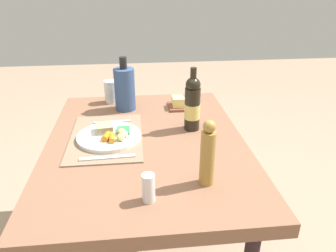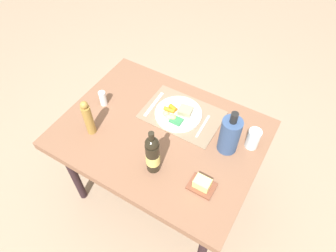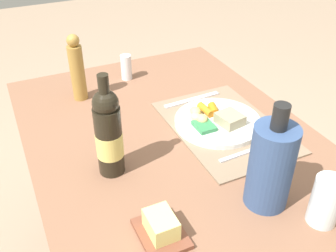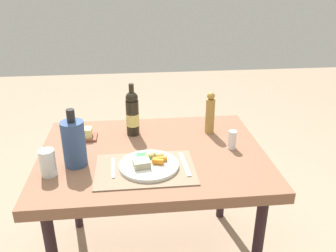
{
  "view_description": "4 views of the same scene",
  "coord_description": "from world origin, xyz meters",
  "px_view_note": "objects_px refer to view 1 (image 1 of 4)",
  "views": [
    {
      "loc": [
        1.24,
        -0.03,
        1.37
      ],
      "look_at": [
        -0.02,
        0.1,
        0.76
      ],
      "focal_mm": 34.5,
      "sensor_mm": 36.0,
      "label": 1
    },
    {
      "loc": [
        -0.57,
        0.88,
        2.06
      ],
      "look_at": [
        -0.03,
        -0.04,
        0.73
      ],
      "focal_mm": 32.47,
      "sensor_mm": 36.0,
      "label": 2
    },
    {
      "loc": [
        -0.89,
        0.42,
        1.4
      ],
      "look_at": [
        0.0,
        0.0,
        0.73
      ],
      "focal_mm": 41.36,
      "sensor_mm": 36.0,
      "label": 3
    },
    {
      "loc": [
        -0.09,
        -1.57,
        1.55
      ],
      "look_at": [
        0.09,
        0.1,
        0.8
      ],
      "focal_mm": 37.78,
      "sensor_mm": 36.0,
      "label": 4
    }
  ],
  "objects_px": {
    "wine_bottle": "(192,104)",
    "water_tumbler": "(111,93)",
    "dinner_plate": "(110,135)",
    "fork": "(112,122)",
    "salt_shaker": "(148,188)",
    "butter_dish": "(178,103)",
    "pepper_mill": "(208,154)",
    "dining_table": "(146,154)",
    "knife": "(108,157)",
    "cooler_bottle": "(125,89)"
  },
  "relations": [
    {
      "from": "pepper_mill",
      "to": "water_tumbler",
      "type": "distance_m",
      "value": 0.89
    },
    {
      "from": "water_tumbler",
      "to": "butter_dish",
      "type": "height_order",
      "value": "water_tumbler"
    },
    {
      "from": "dining_table",
      "to": "salt_shaker",
      "type": "distance_m",
      "value": 0.42
    },
    {
      "from": "water_tumbler",
      "to": "dining_table",
      "type": "bearing_deg",
      "value": 19.84
    },
    {
      "from": "fork",
      "to": "knife",
      "type": "xyz_separation_m",
      "value": [
        0.33,
        -0.0,
        0.0
      ]
    },
    {
      "from": "dinner_plate",
      "to": "cooler_bottle",
      "type": "height_order",
      "value": "cooler_bottle"
    },
    {
      "from": "dining_table",
      "to": "dinner_plate",
      "type": "height_order",
      "value": "dinner_plate"
    },
    {
      "from": "dinner_plate",
      "to": "water_tumbler",
      "type": "height_order",
      "value": "water_tumbler"
    },
    {
      "from": "fork",
      "to": "salt_shaker",
      "type": "relative_size",
      "value": 1.82
    },
    {
      "from": "pepper_mill",
      "to": "water_tumbler",
      "type": "height_order",
      "value": "pepper_mill"
    },
    {
      "from": "dinner_plate",
      "to": "knife",
      "type": "relative_size",
      "value": 1.28
    },
    {
      "from": "pepper_mill",
      "to": "butter_dish",
      "type": "relative_size",
      "value": 1.84
    },
    {
      "from": "butter_dish",
      "to": "fork",
      "type": "bearing_deg",
      "value": -64.24
    },
    {
      "from": "pepper_mill",
      "to": "wine_bottle",
      "type": "relative_size",
      "value": 0.82
    },
    {
      "from": "knife",
      "to": "wine_bottle",
      "type": "relative_size",
      "value": 0.74
    },
    {
      "from": "dinner_plate",
      "to": "salt_shaker",
      "type": "xyz_separation_m",
      "value": [
        0.43,
        0.15,
        0.03
      ]
    },
    {
      "from": "knife",
      "to": "salt_shaker",
      "type": "bearing_deg",
      "value": 26.2
    },
    {
      "from": "salt_shaker",
      "to": "butter_dish",
      "type": "xyz_separation_m",
      "value": [
        -0.76,
        0.2,
        -0.02
      ]
    },
    {
      "from": "fork",
      "to": "dining_table",
      "type": "bearing_deg",
      "value": 36.46
    },
    {
      "from": "water_tumbler",
      "to": "cooler_bottle",
      "type": "relative_size",
      "value": 0.44
    },
    {
      "from": "salt_shaker",
      "to": "butter_dish",
      "type": "relative_size",
      "value": 0.75
    },
    {
      "from": "fork",
      "to": "knife",
      "type": "height_order",
      "value": "same"
    },
    {
      "from": "dinner_plate",
      "to": "water_tumbler",
      "type": "relative_size",
      "value": 2.23
    },
    {
      "from": "fork",
      "to": "pepper_mill",
      "type": "distance_m",
      "value": 0.64
    },
    {
      "from": "salt_shaker",
      "to": "butter_dish",
      "type": "bearing_deg",
      "value": 165.55
    },
    {
      "from": "dining_table",
      "to": "butter_dish",
      "type": "xyz_separation_m",
      "value": [
        -0.36,
        0.19,
        0.09
      ]
    },
    {
      "from": "pepper_mill",
      "to": "butter_dish",
      "type": "distance_m",
      "value": 0.69
    },
    {
      "from": "knife",
      "to": "salt_shaker",
      "type": "distance_m",
      "value": 0.31
    },
    {
      "from": "pepper_mill",
      "to": "water_tumbler",
      "type": "bearing_deg",
      "value": -155.69
    },
    {
      "from": "wine_bottle",
      "to": "salt_shaker",
      "type": "distance_m",
      "value": 0.55
    },
    {
      "from": "fork",
      "to": "salt_shaker",
      "type": "distance_m",
      "value": 0.62
    },
    {
      "from": "knife",
      "to": "butter_dish",
      "type": "xyz_separation_m",
      "value": [
        -0.5,
        0.34,
        0.02
      ]
    },
    {
      "from": "wine_bottle",
      "to": "water_tumbler",
      "type": "distance_m",
      "value": 0.55
    },
    {
      "from": "dinner_plate",
      "to": "butter_dish",
      "type": "height_order",
      "value": "butter_dish"
    },
    {
      "from": "fork",
      "to": "cooler_bottle",
      "type": "height_order",
      "value": "cooler_bottle"
    },
    {
      "from": "dining_table",
      "to": "wine_bottle",
      "type": "height_order",
      "value": "wine_bottle"
    },
    {
      "from": "salt_shaker",
      "to": "cooler_bottle",
      "type": "xyz_separation_m",
      "value": [
        -0.77,
        -0.08,
        0.07
      ]
    },
    {
      "from": "water_tumbler",
      "to": "cooler_bottle",
      "type": "bearing_deg",
      "value": 36.69
    },
    {
      "from": "wine_bottle",
      "to": "salt_shaker",
      "type": "relative_size",
      "value": 2.99
    },
    {
      "from": "wine_bottle",
      "to": "butter_dish",
      "type": "bearing_deg",
      "value": -173.77
    },
    {
      "from": "knife",
      "to": "dinner_plate",
      "type": "bearing_deg",
      "value": 177.16
    },
    {
      "from": "salt_shaker",
      "to": "pepper_mill",
      "type": "bearing_deg",
      "value": 110.08
    },
    {
      "from": "knife",
      "to": "butter_dish",
      "type": "height_order",
      "value": "butter_dish"
    },
    {
      "from": "dinner_plate",
      "to": "butter_dish",
      "type": "bearing_deg",
      "value": 133.8
    },
    {
      "from": "pepper_mill",
      "to": "salt_shaker",
      "type": "height_order",
      "value": "pepper_mill"
    },
    {
      "from": "water_tumbler",
      "to": "cooler_bottle",
      "type": "xyz_separation_m",
      "value": [
        0.11,
        0.08,
        0.06
      ]
    },
    {
      "from": "fork",
      "to": "pepper_mill",
      "type": "relative_size",
      "value": 0.74
    },
    {
      "from": "dinner_plate",
      "to": "wine_bottle",
      "type": "bearing_deg",
      "value": 100.06
    },
    {
      "from": "dining_table",
      "to": "water_tumbler",
      "type": "distance_m",
      "value": 0.52
    },
    {
      "from": "fork",
      "to": "water_tumbler",
      "type": "xyz_separation_m",
      "value": [
        -0.28,
        -0.02,
        0.05
      ]
    }
  ]
}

